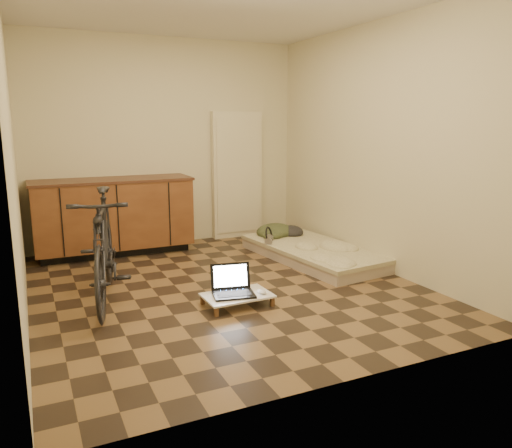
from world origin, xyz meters
name	(u,v)px	position (x,y,z in m)	size (l,w,h in m)	color
room_shell	(223,152)	(0.00, 0.00, 1.30)	(3.50, 4.00, 2.60)	brown
cabinets	(114,216)	(-0.75, 1.70, 0.47)	(1.84, 0.62, 0.91)	black
appliance_panel	(237,175)	(0.95, 1.94, 0.85)	(0.70, 0.10, 1.70)	beige
bicycle	(103,241)	(-1.10, 0.07, 0.55)	(0.50, 1.69, 1.10)	black
futon	(314,252)	(1.30, 0.47, 0.08)	(1.09, 1.94, 0.16)	#B8A793
clothing_pile	(280,227)	(1.21, 1.17, 0.26)	(0.52, 0.43, 0.21)	#353F24
headphones	(269,235)	(0.90, 0.85, 0.24)	(0.26, 0.24, 0.17)	black
lap_desk	(237,296)	(-0.09, -0.51, 0.08)	(0.60, 0.40, 0.10)	brown
laptop	(233,288)	(-0.11, -0.47, 0.15)	(0.41, 0.38, 0.24)	black
mouse	(262,292)	(0.12, -0.58, 0.12)	(0.06, 0.11, 0.04)	silver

